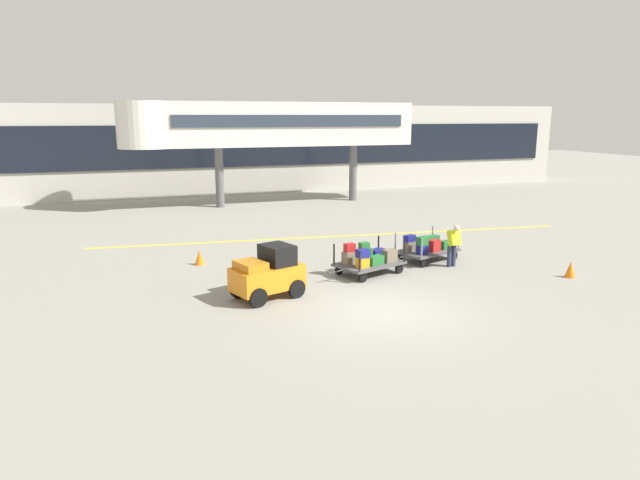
{
  "coord_description": "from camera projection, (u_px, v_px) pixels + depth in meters",
  "views": [
    {
      "loc": [
        -6.59,
        -13.53,
        5.35
      ],
      "look_at": [
        -0.83,
        3.01,
        1.47
      ],
      "focal_mm": 31.56,
      "sensor_mm": 36.0,
      "label": 1
    }
  ],
  "objects": [
    {
      "name": "baggage_tug",
      "position": [
        268.0,
        273.0,
        16.77
      ],
      "size": [
        2.35,
        1.8,
        1.58
      ],
      "color": "orange",
      "rests_on": "ground_plane"
    },
    {
      "name": "baggage_handler",
      "position": [
        453.0,
        244.0,
        20.18
      ],
      "size": [
        0.44,
        0.46,
        1.56
      ],
      "color": "#2D334C",
      "rests_on": "ground_plane"
    },
    {
      "name": "terminal_building",
      "position": [
        223.0,
        150.0,
        39.04
      ],
      "size": [
        53.75,
        2.51,
        6.11
      ],
      "color": "#BCB7AD",
      "rests_on": "ground_plane"
    },
    {
      "name": "jet_bridge",
      "position": [
        261.0,
        125.0,
        33.57
      ],
      "size": [
        17.72,
        3.0,
        6.16
      ],
      "color": "silver",
      "rests_on": "ground_plane"
    },
    {
      "name": "safety_cone_near",
      "position": [
        200.0,
        257.0,
        20.61
      ],
      "size": [
        0.36,
        0.36,
        0.55
      ],
      "primitive_type": "cone",
      "color": "orange",
      "rests_on": "ground_plane"
    },
    {
      "name": "safety_cone_far",
      "position": [
        570.0,
        269.0,
        19.0
      ],
      "size": [
        0.36,
        0.36,
        0.55
      ],
      "primitive_type": "cone",
      "color": "orange",
      "rests_on": "ground_plane"
    },
    {
      "name": "baggage_cart_middle",
      "position": [
        426.0,
        247.0,
        21.2
      ],
      "size": [
        3.07,
        2.09,
        1.1
      ],
      "color": "#4C4C4F",
      "rests_on": "ground_plane"
    },
    {
      "name": "apron_lead_line",
      "position": [
        339.0,
        236.0,
        25.54
      ],
      "size": [
        21.65,
        2.54,
        0.01
      ],
      "primitive_type": "cube",
      "rotation": [
        0.0,
        0.0,
        -0.11
      ],
      "color": "yellow",
      "rests_on": "ground_plane"
    },
    {
      "name": "baggage_cart_lead",
      "position": [
        368.0,
        259.0,
        19.35
      ],
      "size": [
        3.07,
        2.09,
        1.11
      ],
      "color": "#4C4C4F",
      "rests_on": "ground_plane"
    },
    {
      "name": "ground_plane",
      "position": [
        383.0,
        311.0,
        15.75
      ],
      "size": [
        120.0,
        120.0,
        0.0
      ],
      "primitive_type": "plane",
      "color": "gray"
    }
  ]
}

